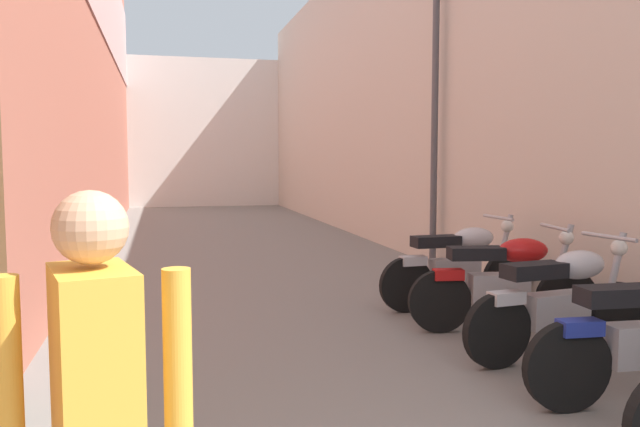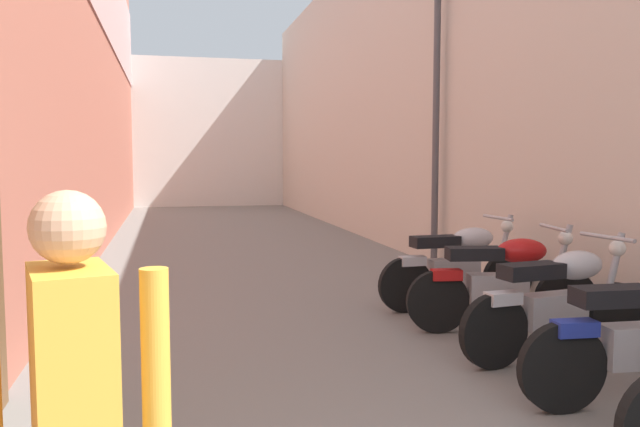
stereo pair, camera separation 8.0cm
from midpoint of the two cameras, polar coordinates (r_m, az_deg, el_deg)
The scene contains 8 objects.
ground_plane at distance 9.88m, azimuth -5.19°, elevation -4.76°, with size 37.96×37.96×0.00m, color slate.
building_left at distance 11.84m, azimuth -20.78°, elevation 14.51°, with size 0.45×21.96×7.31m.
building_right at distance 12.47m, azimuth 6.25°, elevation 11.22°, with size 0.45×21.96×6.07m.
building_far_end at distance 23.67m, azimuth -10.51°, elevation 7.03°, with size 8.18×2.00×5.15m, color silver.
motorcycle_fourth at distance 5.63m, azimuth 20.43°, elevation -7.23°, with size 1.85×0.58×1.04m.
motorcycle_fifth at distance 6.37m, azimuth 15.86°, elevation -5.72°, with size 1.84×0.58×1.04m.
motorcycle_sixth at distance 7.21m, azimuth 12.03°, elevation -4.41°, with size 1.85×0.58×1.04m.
street_lamp at distance 9.70m, azimuth 9.49°, elevation 10.25°, with size 0.79×0.18×4.36m.
Camera 1 is at (-1.53, -0.64, 1.65)m, focal length 35.78 mm.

